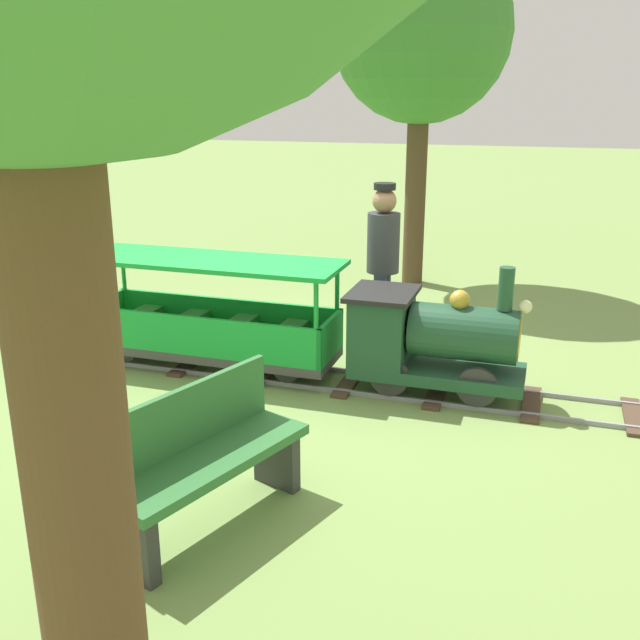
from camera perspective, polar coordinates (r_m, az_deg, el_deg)
The scene contains 7 objects.
ground_plane at distance 6.37m, azimuth -1.40°, elevation -4.59°, with size 60.00×60.00×0.00m, color #75934C.
track at distance 6.35m, azimuth -0.97°, elevation -4.50°, with size 0.69×6.05×0.04m.
locomotive at distance 5.95m, azimuth 8.57°, elevation -1.42°, with size 0.65×1.45×1.08m.
passenger_car at distance 6.54m, azimuth -8.47°, elevation -0.24°, with size 0.75×2.35×0.97m.
conductor_person at distance 6.73m, azimuth 4.99°, elevation 5.09°, with size 0.30×0.30×1.62m.
park_bench at distance 4.22m, azimuth -9.12°, elevation -10.75°, with size 1.36×0.80×0.82m.
oak_tree_near at distance 9.36m, azimuth 8.02°, elevation 21.44°, with size 2.16×2.16×4.17m.
Camera 1 is at (5.56, 1.96, 2.40)m, focal length 40.56 mm.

